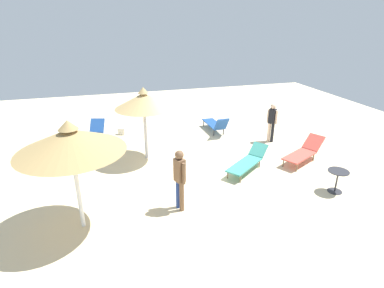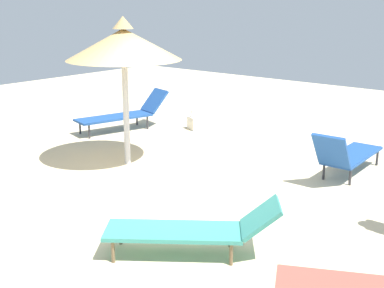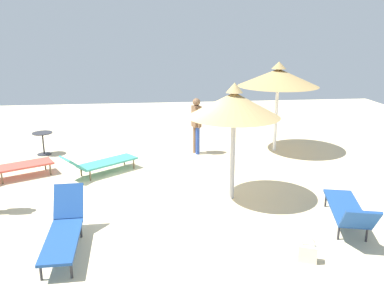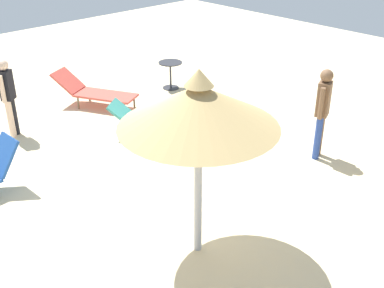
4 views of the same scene
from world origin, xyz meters
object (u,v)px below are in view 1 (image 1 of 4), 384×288
(person_standing_far_right, at_px, (272,120))
(lounge_chair_front, at_px, (304,151))
(side_table_round, at_px, (337,178))
(lounge_chair_near_left, at_px, (248,161))
(person_standing_back, at_px, (180,176))
(handbag, at_px, (122,131))
(lounge_chair_far_left, at_px, (216,124))
(lounge_chair_center, at_px, (92,137))
(parasol_umbrella_near_right, at_px, (70,140))
(parasol_umbrella_edge, at_px, (144,101))

(person_standing_far_right, bearing_deg, lounge_chair_front, -85.06)
(person_standing_far_right, xyz_separation_m, side_table_round, (-0.15, -4.25, -0.46))
(lounge_chair_near_left, relative_size, side_table_round, 2.83)
(person_standing_back, relative_size, side_table_round, 2.49)
(lounge_chair_near_left, relative_size, lounge_chair_front, 0.97)
(lounge_chair_front, relative_size, person_standing_back, 1.17)
(lounge_chair_near_left, bearing_deg, handbag, 129.59)
(lounge_chair_far_left, height_order, lounge_chair_center, lounge_chair_far_left)
(lounge_chair_far_left, distance_m, person_standing_back, 6.35)
(parasol_umbrella_near_right, height_order, parasol_umbrella_edge, parasol_umbrella_near_right)
(lounge_chair_near_left, bearing_deg, side_table_round, -46.79)
(parasol_umbrella_near_right, distance_m, parasol_umbrella_edge, 4.26)
(lounge_chair_center, distance_m, handbag, 1.62)
(lounge_chair_far_left, height_order, person_standing_far_right, person_standing_far_right)
(lounge_chair_near_left, relative_size, person_standing_far_right, 1.21)
(lounge_chair_near_left, distance_m, person_standing_far_right, 3.08)
(lounge_chair_front, bearing_deg, lounge_chair_far_left, 118.24)
(lounge_chair_near_left, distance_m, handbag, 6.21)
(parasol_umbrella_edge, bearing_deg, parasol_umbrella_near_right, -120.66)
(lounge_chair_near_left, height_order, lounge_chair_front, lounge_chair_front)
(handbag, bearing_deg, lounge_chair_center, -139.64)
(lounge_chair_far_left, height_order, handbag, lounge_chair_far_left)
(parasol_umbrella_near_right, bearing_deg, side_table_round, -2.84)
(parasol_umbrella_edge, height_order, lounge_chair_near_left, parasol_umbrella_edge)
(parasol_umbrella_edge, bearing_deg, lounge_chair_center, 137.66)
(parasol_umbrella_near_right, distance_m, lounge_chair_front, 8.11)
(person_standing_far_right, bearing_deg, lounge_chair_far_left, 137.68)
(lounge_chair_far_left, height_order, lounge_chair_near_left, lounge_chair_far_left)
(lounge_chair_center, relative_size, person_standing_far_right, 1.39)
(lounge_chair_far_left, relative_size, person_standing_far_right, 1.21)
(parasol_umbrella_edge, relative_size, lounge_chair_center, 1.17)
(lounge_chair_near_left, relative_size, handbag, 4.33)
(lounge_chair_near_left, xyz_separation_m, lounge_chair_center, (-5.18, 3.74, 0.06))
(lounge_chair_front, xyz_separation_m, person_standing_far_right, (-0.18, 2.11, 0.55))
(lounge_chair_far_left, distance_m, lounge_chair_near_left, 3.89)
(parasol_umbrella_edge, distance_m, person_standing_back, 3.82)
(parasol_umbrella_near_right, bearing_deg, lounge_chair_center, 87.74)
(lounge_chair_near_left, bearing_deg, parasol_umbrella_edge, 148.69)
(parasol_umbrella_edge, xyz_separation_m, person_standing_back, (0.39, -3.60, -1.19))
(lounge_chair_front, relative_size, lounge_chair_center, 0.89)
(parasol_umbrella_edge, bearing_deg, person_standing_back, -83.77)
(parasol_umbrella_edge, bearing_deg, side_table_round, -37.95)
(side_table_round, bearing_deg, lounge_chair_front, 81.27)
(parasol_umbrella_near_right, height_order, person_standing_back, parasol_umbrella_near_right)
(lounge_chair_near_left, bearing_deg, person_standing_far_right, 46.32)
(parasol_umbrella_edge, relative_size, lounge_chair_near_left, 1.35)
(parasol_umbrella_edge, xyz_separation_m, lounge_chair_near_left, (3.22, -1.96, -1.87))
(lounge_chair_far_left, bearing_deg, handbag, 167.84)
(handbag, bearing_deg, side_table_round, -49.28)
(parasol_umbrella_near_right, relative_size, parasol_umbrella_edge, 1.05)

